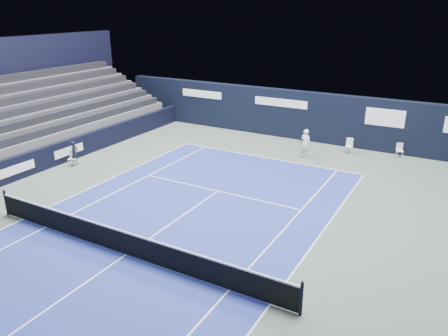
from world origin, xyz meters
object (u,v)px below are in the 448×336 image
object	(u,v)px
folding_chair_back_b	(400,149)
tennis_player	(306,143)
line_judge_chair	(73,157)
folding_chair_back_a	(350,143)
tennis_net	(125,242)

from	to	relation	value
folding_chair_back_b	tennis_player	world-z (taller)	tennis_player
line_judge_chair	tennis_player	distance (m)	12.93
folding_chair_back_a	folding_chair_back_b	bearing A→B (deg)	1.60
line_judge_chair	tennis_player	size ratio (longest dim) A/B	0.51
folding_chair_back_a	folding_chair_back_b	size ratio (longest dim) A/B	1.10
folding_chair_back_a	line_judge_chair	size ratio (longest dim) A/B	1.05
folding_chair_back_a	folding_chair_back_b	xyz separation A→B (m)	(2.70, 0.66, -0.13)
folding_chair_back_a	tennis_player	world-z (taller)	tennis_player
folding_chair_back_b	line_judge_chair	size ratio (longest dim) A/B	0.96
folding_chair_back_a	line_judge_chair	world-z (taller)	folding_chair_back_a
folding_chair_back_b	line_judge_chair	bearing A→B (deg)	-167.08
line_judge_chair	tennis_net	world-z (taller)	tennis_net
folding_chair_back_b	line_judge_chair	xyz separation A→B (m)	(-15.24, -10.19, 0.02)
tennis_player	line_judge_chair	bearing A→B (deg)	-144.66
tennis_net	tennis_player	bearing A→B (deg)	81.81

